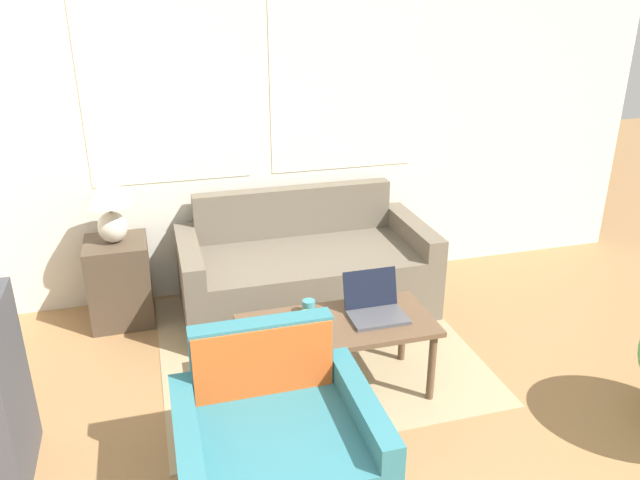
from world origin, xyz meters
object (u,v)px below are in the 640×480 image
cup_white (258,328)px  tv_remote (309,339)px  armchair (277,457)px  cup_navy (309,307)px  table_lamp (109,199)px  cup_yellow (307,320)px  coffee_table (337,331)px  laptop (375,306)px  couch (304,272)px

cup_white → tv_remote: bearing=-29.2°
armchair → cup_navy: (0.38, 0.89, 0.23)m
tv_remote → table_lamp: bearing=126.5°
armchair → tv_remote: size_ratio=5.52×
cup_yellow → table_lamp: bearing=130.3°
coffee_table → cup_navy: size_ratio=13.56×
armchair → table_lamp: 2.16m
table_lamp → cup_yellow: bearing=-49.7°
laptop → tv_remote: (-0.43, -0.16, -0.04)m
couch → table_lamp: bearing=173.8°
tv_remote → armchair: bearing=-117.3°
table_lamp → cup_yellow: 1.63m
laptop → cup_navy: (-0.36, 0.12, -0.01)m
coffee_table → cup_white: 0.45m
coffee_table → tv_remote: tv_remote is taller
armchair → laptop: (0.74, 0.77, 0.24)m
couch → armchair: 1.90m
armchair → cup_yellow: 0.84m
armchair → laptop: 1.09m
couch → cup_navy: 0.97m
laptop → cup_white: 0.68m
coffee_table → cup_white: size_ratio=15.22×
cup_navy → cup_yellow: (-0.05, -0.15, 0.00)m
cup_white → tv_remote: 0.28m
table_lamp → cup_navy: 1.56m
cup_navy → laptop: bearing=-18.8°
armchair → coffee_table: (0.51, 0.73, 0.14)m
table_lamp → cup_white: size_ratio=6.77×
couch → tv_remote: 1.25m
cup_navy → cup_white: size_ratio=1.12×
couch → tv_remote: couch is taller
laptop → coffee_table: bearing=-171.7°
cup_yellow → tv_remote: 0.14m
table_lamp → tv_remote: 1.73m
couch → cup_navy: size_ratio=21.97×
armchair → cup_navy: bearing=66.6°
cup_navy → coffee_table: bearing=-51.7°
laptop → cup_white: size_ratio=4.45×
couch → armchair: (-0.59, -1.81, -0.00)m
coffee_table → cup_yellow: size_ratio=12.57×
coffee_table → cup_white: (-0.44, 0.01, 0.09)m
couch → cup_yellow: 1.12m
cup_yellow → coffee_table: bearing=-2.7°
cup_yellow → couch: bearing=76.3°
couch → laptop: size_ratio=5.54×
couch → cup_navy: bearing=-102.9°
table_lamp → cup_navy: bearing=-44.6°
laptop → cup_navy: laptop is taller
armchair → cup_yellow: armchair is taller
table_lamp → cup_white: table_lamp is taller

